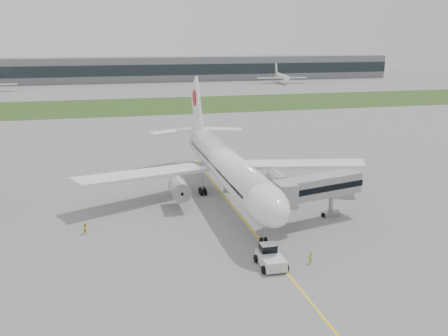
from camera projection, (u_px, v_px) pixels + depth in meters
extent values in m
plane|color=gray|center=(232.00, 206.00, 76.99)|extent=(600.00, 600.00, 0.00)
cube|color=#36521E|center=(150.00, 106.00, 189.49)|extent=(600.00, 50.00, 0.02)
cube|color=gray|center=(130.00, 69.00, 290.83)|extent=(320.00, 22.00, 14.00)
cube|color=#20282E|center=(131.00, 71.00, 280.52)|extent=(320.00, 0.60, 6.00)
cylinder|color=white|center=(226.00, 165.00, 79.32)|extent=(5.00, 38.00, 5.00)
ellipsoid|color=white|center=(266.00, 203.00, 61.03)|extent=(5.00, 11.00, 5.00)
cube|color=black|center=(268.00, 199.00, 59.87)|extent=(3.20, 1.54, 1.14)
cone|color=white|center=(199.00, 135.00, 99.74)|extent=(5.00, 10.53, 6.16)
cube|color=white|center=(143.00, 174.00, 78.41)|extent=(22.13, 13.52, 1.70)
cube|color=white|center=(297.00, 164.00, 84.58)|extent=(22.13, 13.52, 1.70)
cylinder|color=#AFAEB4|center=(179.00, 189.00, 75.74)|extent=(2.70, 5.20, 2.70)
cylinder|color=#AFAEB4|center=(278.00, 181.00, 79.53)|extent=(2.70, 5.20, 2.70)
cube|color=white|center=(197.00, 108.00, 99.84)|extent=(0.45, 10.90, 12.76)
cylinder|color=#B10A24|center=(196.00, 98.00, 100.27)|extent=(0.60, 3.20, 3.20)
cube|color=white|center=(172.00, 132.00, 100.79)|extent=(9.54, 6.34, 0.35)
cube|color=white|center=(220.00, 129.00, 103.16)|extent=(9.54, 6.34, 0.35)
cylinder|color=#929297|center=(264.00, 233.00, 62.53)|extent=(0.24, 0.24, 3.10)
cylinder|color=black|center=(203.00, 191.00, 82.65)|extent=(1.40, 1.10, 1.10)
cylinder|color=black|center=(240.00, 188.00, 84.17)|extent=(1.40, 1.10, 1.10)
cube|color=silver|center=(271.00, 260.00, 56.62)|extent=(2.52, 4.46, 1.18)
cube|color=silver|center=(268.00, 248.00, 57.48)|extent=(1.79, 1.60, 0.98)
cube|color=black|center=(268.00, 248.00, 57.47)|extent=(1.84, 1.65, 0.83)
cylinder|color=black|center=(256.00, 259.00, 57.80)|extent=(0.36, 0.89, 0.88)
cylinder|color=black|center=(278.00, 256.00, 58.39)|extent=(0.36, 0.89, 0.88)
cylinder|color=black|center=(264.00, 270.00, 55.03)|extent=(0.36, 0.89, 0.88)
cylinder|color=black|center=(286.00, 267.00, 55.62)|extent=(0.36, 0.89, 0.88)
cube|color=#A2A2A5|center=(318.00, 186.00, 69.90)|extent=(13.85, 6.09, 2.90)
cube|color=black|center=(318.00, 186.00, 69.90)|extent=(14.06, 6.23, 0.87)
cube|color=#A2A2A5|center=(285.00, 195.00, 66.20)|extent=(2.52, 3.29, 3.29)
cylinder|color=#929297|center=(331.00, 204.00, 72.45)|extent=(0.68, 0.68, 3.68)
cube|color=#929297|center=(330.00, 214.00, 72.83)|extent=(2.58, 1.88, 0.68)
cylinder|color=black|center=(324.00, 215.00, 72.26)|extent=(0.45, 0.73, 0.68)
cylinder|color=black|center=(337.00, 212.00, 73.40)|extent=(0.45, 0.73, 0.68)
cone|color=#EB3B0C|center=(271.00, 264.00, 56.93)|extent=(0.39, 0.39, 0.53)
cone|color=#EB3B0C|center=(277.00, 254.00, 59.46)|extent=(0.42, 0.42, 0.57)
imported|color=#B5CA21|center=(310.00, 257.00, 57.45)|extent=(0.67, 0.55, 1.56)
imported|color=yellow|center=(86.00, 228.00, 66.06)|extent=(0.93, 0.95, 1.54)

